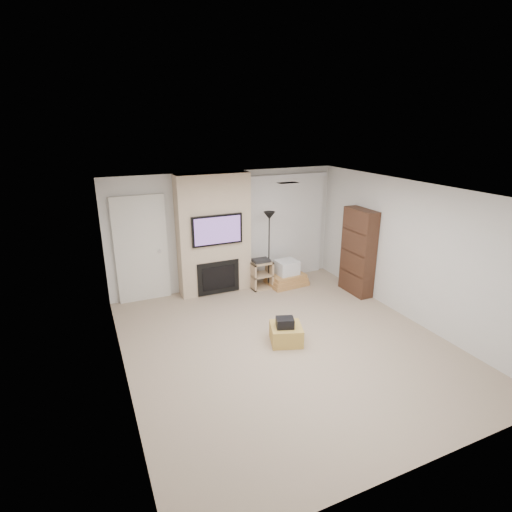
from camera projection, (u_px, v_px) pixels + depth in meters
name	position (u px, v px, depth m)	size (l,w,h in m)	color
floor	(286.00, 344.00, 6.55)	(5.00, 5.50, 0.00)	tan
ceiling	(290.00, 192.00, 5.74)	(5.00, 5.50, 0.00)	white
wall_back	(227.00, 230.00, 8.52)	(5.00, 2.50, 0.00)	silver
wall_front	(426.00, 369.00, 3.77)	(5.00, 2.50, 0.00)	silver
wall_left	(118.00, 301.00, 5.18)	(5.50, 2.50, 0.00)	silver
wall_right	(411.00, 252.00, 7.11)	(5.50, 2.50, 0.00)	silver
hvac_vent	(288.00, 183.00, 6.59)	(0.35, 0.18, 0.01)	silver
ottoman	(286.00, 334.00, 6.55)	(0.50, 0.50, 0.30)	#BE9845
black_bag	(285.00, 323.00, 6.44)	(0.28, 0.22, 0.16)	black
fireplace_wall	(214.00, 235.00, 8.21)	(1.50, 0.47, 2.50)	#C7AF93
entry_door	(142.00, 250.00, 7.86)	(1.02, 0.11, 2.14)	silver
vertical_blinds	(286.00, 223.00, 9.01)	(1.98, 0.10, 2.37)	silver
floor_lamp	(269.00, 228.00, 8.39)	(0.25, 0.25, 1.68)	black
av_stand	(261.00, 273.00, 8.65)	(0.45, 0.38, 0.66)	tan
box_stack	(287.00, 275.00, 8.86)	(0.88, 0.69, 0.56)	#BA844A
bookshelf	(358.00, 252.00, 8.24)	(0.30, 0.80, 1.80)	#341E14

